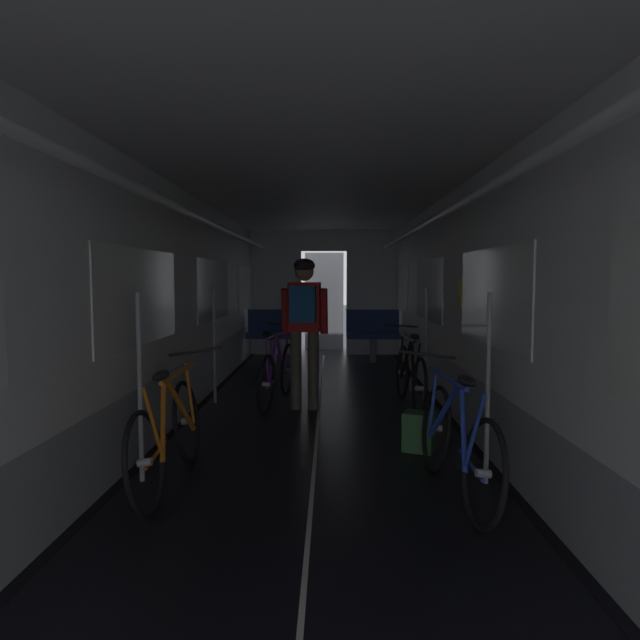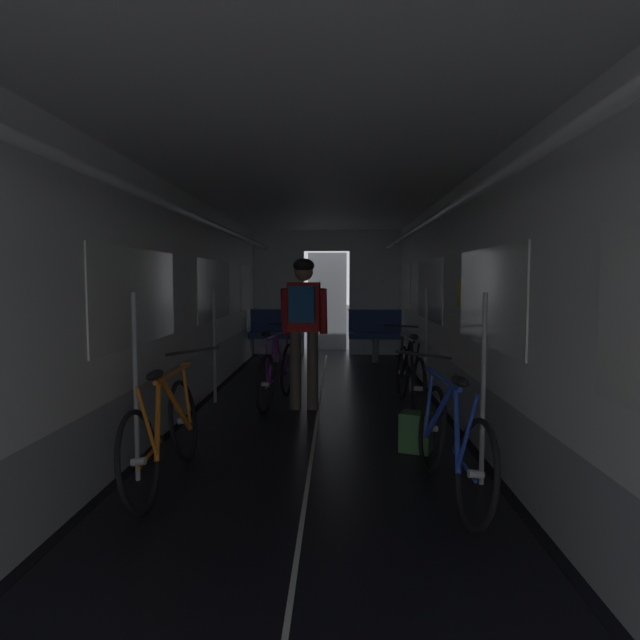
% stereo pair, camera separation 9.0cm
% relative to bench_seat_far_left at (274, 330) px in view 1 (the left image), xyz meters
% --- Properties ---
extents(train_car_shell, '(3.14, 12.34, 2.57)m').
position_rel_bench_seat_far_left_xyz_m(train_car_shell, '(0.90, -4.47, 1.13)').
color(train_car_shell, black).
rests_on(train_car_shell, ground).
extents(bench_seat_far_left, '(0.98, 0.51, 0.95)m').
position_rel_bench_seat_far_left_xyz_m(bench_seat_far_left, '(0.00, 0.00, 0.00)').
color(bench_seat_far_left, gray).
rests_on(bench_seat_far_left, ground).
extents(bench_seat_far_right, '(0.98, 0.51, 0.95)m').
position_rel_bench_seat_far_left_xyz_m(bench_seat_far_right, '(1.80, 0.00, 0.00)').
color(bench_seat_far_right, gray).
rests_on(bench_seat_far_right, ground).
extents(bicycle_black, '(0.44, 1.69, 0.94)m').
position_rel_bench_seat_far_left_xyz_m(bicycle_black, '(1.95, -3.63, -0.18)').
color(bicycle_black, black).
rests_on(bicycle_black, ground).
extents(bicycle_orange, '(0.44, 1.69, 0.96)m').
position_rel_bench_seat_far_left_xyz_m(bicycle_orange, '(-0.14, -6.03, -0.19)').
color(bicycle_orange, black).
rests_on(bicycle_orange, ground).
extents(bicycle_blue, '(0.47, 1.69, 0.95)m').
position_rel_bench_seat_far_left_xyz_m(bicycle_blue, '(1.90, -6.20, -0.19)').
color(bicycle_blue, black).
rests_on(bicycle_blue, ground).
extents(person_cyclist_aisle, '(0.54, 0.41, 1.73)m').
position_rel_bench_seat_far_left_xyz_m(person_cyclist_aisle, '(0.73, -3.71, 0.50)').
color(person_cyclist_aisle, brown).
rests_on(person_cyclist_aisle, ground).
extents(bicycle_purple_in_aisle, '(0.44, 1.68, 0.94)m').
position_rel_bench_seat_far_left_xyz_m(bicycle_purple_in_aisle, '(0.40, -3.44, -0.18)').
color(bicycle_purple_in_aisle, black).
rests_on(bicycle_purple_in_aisle, ground).
extents(backpack_on_floor, '(0.32, 0.28, 0.34)m').
position_rel_bench_seat_far_left_xyz_m(backpack_on_floor, '(1.80, -5.22, -0.40)').
color(backpack_on_floor, '#3D703D').
rests_on(backpack_on_floor, ground).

